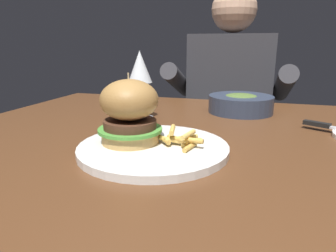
{
  "coord_description": "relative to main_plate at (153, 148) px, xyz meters",
  "views": [
    {
      "loc": [
        0.08,
        -0.61,
        0.94
      ],
      "look_at": [
        -0.08,
        -0.07,
        0.78
      ],
      "focal_mm": 32.0,
      "sensor_mm": 36.0,
      "label": 1
    }
  ],
  "objects": [
    {
      "name": "diner_person",
      "position": [
        0.07,
        0.86,
        -0.18
      ],
      "size": [
        0.51,
        0.36,
        1.18
      ],
      "color": "#282833",
      "rests_on": "ground"
    },
    {
      "name": "wine_glass",
      "position": [
        -0.12,
        0.24,
        0.13
      ],
      "size": [
        0.07,
        0.07,
        0.18
      ],
      "color": "silver",
      "rests_on": "dining_table"
    },
    {
      "name": "fries_pile",
      "position": [
        0.05,
        0.01,
        0.02
      ],
      "size": [
        0.1,
        0.07,
        0.03
      ],
      "color": "gold",
      "rests_on": "main_plate"
    },
    {
      "name": "burger_sandwich",
      "position": [
        -0.05,
        0.0,
        0.07
      ],
      "size": [
        0.12,
        0.12,
        0.13
      ],
      "color": "tan",
      "rests_on": "main_plate"
    },
    {
      "name": "soup_bowl",
      "position": [
        0.14,
        0.4,
        0.02
      ],
      "size": [
        0.19,
        0.19,
        0.06
      ],
      "color": "#2D384C",
      "rests_on": "dining_table"
    },
    {
      "name": "main_plate",
      "position": [
        0.0,
        0.0,
        0.0
      ],
      "size": [
        0.28,
        0.28,
        0.01
      ],
      "primitive_type": "cylinder",
      "color": "white",
      "rests_on": "dining_table"
    },
    {
      "name": "dining_table",
      "position": [
        0.1,
        0.1,
        -0.09
      ],
      "size": [
        1.28,
        0.97,
        0.74
      ],
      "color": "#56331C",
      "rests_on": "ground"
    }
  ]
}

